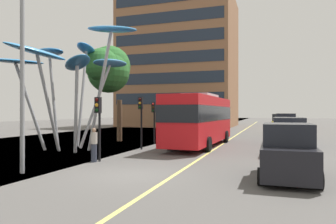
# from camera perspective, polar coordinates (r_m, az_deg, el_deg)

# --- Properties ---
(ground) EXTENTS (120.00, 240.00, 0.10)m
(ground) POSITION_cam_1_polar(r_m,az_deg,el_deg) (13.18, -9.54, -11.18)
(ground) COLOR #54514F
(red_bus) EXTENTS (3.07, 11.07, 3.80)m
(red_bus) POSITION_cam_1_polar(r_m,az_deg,el_deg) (23.10, 5.93, -1.04)
(red_bus) COLOR red
(red_bus) RESTS_ON ground
(leaf_sculpture) EXTENTS (9.88, 10.13, 8.14)m
(leaf_sculpture) POSITION_cam_1_polar(r_m,az_deg,el_deg) (22.47, -17.31, 9.17)
(leaf_sculpture) COLOR #9EA0A5
(leaf_sculpture) RESTS_ON ground
(traffic_light_kerb_near) EXTENTS (0.28, 0.42, 3.25)m
(traffic_light_kerb_near) POSITION_cam_1_polar(r_m,az_deg,el_deg) (16.18, -12.51, -0.49)
(traffic_light_kerb_near) COLOR black
(traffic_light_kerb_near) RESTS_ON ground
(traffic_light_kerb_far) EXTENTS (0.28, 0.42, 3.48)m
(traffic_light_kerb_far) POSITION_cam_1_polar(r_m,az_deg,el_deg) (20.94, -4.95, 0.08)
(traffic_light_kerb_far) COLOR black
(traffic_light_kerb_far) RESTS_ON ground
(traffic_light_island_mid) EXTENTS (0.28, 0.42, 3.26)m
(traffic_light_island_mid) POSITION_cam_1_polar(r_m,az_deg,el_deg) (24.61, -2.60, -0.29)
(traffic_light_island_mid) COLOR black
(traffic_light_island_mid) RESTS_ON ground
(traffic_light_opposite) EXTENTS (0.28, 0.42, 3.45)m
(traffic_light_opposite) POSITION_cam_1_polar(r_m,az_deg,el_deg) (26.41, -0.78, 0.02)
(traffic_light_opposite) COLOR black
(traffic_light_opposite) RESTS_ON ground
(car_parked_near) EXTENTS (2.05, 3.99, 2.08)m
(car_parked_near) POSITION_cam_1_polar(r_m,az_deg,el_deg) (12.55, 20.89, -7.03)
(car_parked_near) COLOR black
(car_parked_near) RESTS_ON ground
(car_parked_mid) EXTENTS (2.03, 4.42, 2.18)m
(car_parked_mid) POSITION_cam_1_polar(r_m,az_deg,el_deg) (19.54, 21.08, -4.34)
(car_parked_mid) COLOR silver
(car_parked_mid) RESTS_ON ground
(car_parked_far) EXTENTS (2.06, 4.19, 2.12)m
(car_parked_far) POSITION_cam_1_polar(r_m,az_deg,el_deg) (25.43, 20.80, -3.40)
(car_parked_far) COLOR navy
(car_parked_far) RESTS_ON ground
(car_side_street) EXTENTS (2.01, 4.27, 2.36)m
(car_side_street) POSITION_cam_1_polar(r_m,az_deg,el_deg) (31.52, 20.54, -2.54)
(car_side_street) COLOR gray
(car_side_street) RESTS_ON ground
(car_far_side) EXTENTS (1.92, 4.12, 2.26)m
(car_far_side) POSITION_cam_1_polar(r_m,az_deg,el_deg) (38.18, 19.58, -2.16)
(car_far_side) COLOR gold
(car_far_side) RESTS_ON ground
(street_lamp) EXTENTS (1.84, 0.44, 8.92)m
(street_lamp) POSITION_cam_1_polar(r_m,az_deg,el_deg) (14.24, -23.81, 12.50)
(street_lamp) COLOR gray
(street_lamp) RESTS_ON ground
(tree_pavement_near) EXTENTS (3.77, 4.78, 8.34)m
(tree_pavement_near) POSITION_cam_1_polar(r_m,az_deg,el_deg) (28.00, -10.86, 7.72)
(tree_pavement_near) COLOR brown
(tree_pavement_near) RESTS_ON ground
(pedestrian) EXTENTS (0.34, 0.34, 1.71)m
(pedestrian) POSITION_cam_1_polar(r_m,az_deg,el_deg) (16.21, -13.29, -5.83)
(pedestrian) COLOR #2D3342
(pedestrian) RESTS_ON ground
(backdrop_building) EXTENTS (18.85, 14.71, 22.19)m
(backdrop_building) POSITION_cam_1_polar(r_m,az_deg,el_deg) (56.61, 2.23, 8.76)
(backdrop_building) COLOR #8E6042
(backdrop_building) RESTS_ON ground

